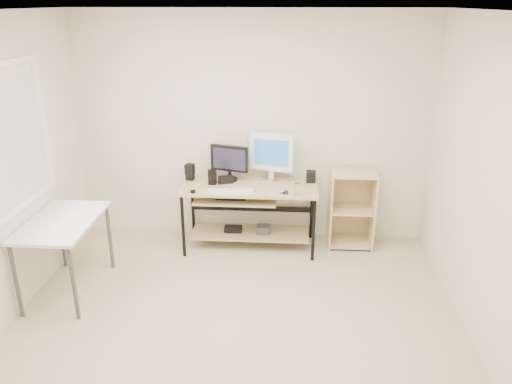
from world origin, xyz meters
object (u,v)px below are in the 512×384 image
at_px(desk, 247,203).
at_px(audio_controller, 212,177).
at_px(shelf_unit, 351,207).
at_px(black_monitor, 229,161).
at_px(side_table, 62,228).
at_px(white_imac, 271,154).

xyz_separation_m(desk, audio_controller, (-0.39, 0.00, 0.30)).
bearing_deg(shelf_unit, desk, -172.23).
xyz_separation_m(shelf_unit, black_monitor, (-1.39, 0.00, 0.53)).
xyz_separation_m(black_monitor, audio_controller, (-0.17, -0.16, -0.14)).
distance_m(side_table, shelf_unit, 3.09).
height_order(desk, side_table, same).
bearing_deg(white_imac, desk, -126.35).
bearing_deg(black_monitor, shelf_unit, 15.61).
bearing_deg(black_monitor, audio_controller, -121.51).
distance_m(shelf_unit, white_imac, 1.11).
height_order(side_table, black_monitor, black_monitor).
distance_m(black_monitor, white_imac, 0.48).
bearing_deg(shelf_unit, audio_controller, -174.32).
bearing_deg(audio_controller, shelf_unit, 8.50).
relative_size(desk, shelf_unit, 1.67).
relative_size(side_table, black_monitor, 2.29).
xyz_separation_m(desk, black_monitor, (-0.22, 0.16, 0.44)).
distance_m(side_table, audio_controller, 1.66).
height_order(desk, white_imac, white_imac).
xyz_separation_m(desk, white_imac, (0.26, 0.20, 0.53)).
height_order(side_table, audio_controller, audio_controller).
distance_m(desk, audio_controller, 0.49).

